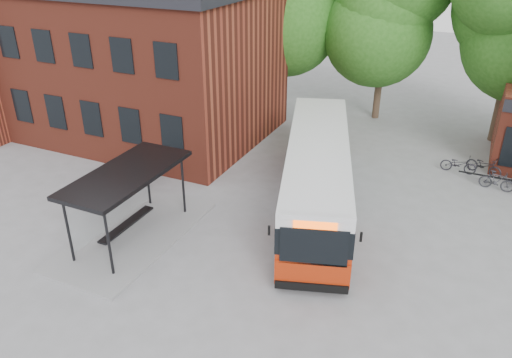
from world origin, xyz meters
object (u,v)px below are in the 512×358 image
at_px(bus_shelter, 130,205).
at_px(bicycle_0, 458,164).
at_px(bicycle_1, 497,181).
at_px(bicycle_2, 484,165).
at_px(city_bus, 317,176).

distance_m(bus_shelter, bicycle_0, 16.11).
height_order(bicycle_1, bicycle_2, bicycle_2).
bearing_deg(bicycle_0, bus_shelter, 136.96).
distance_m(bus_shelter, city_bus, 7.81).
relative_size(city_bus, bicycle_2, 6.74).
bearing_deg(bus_shelter, bicycle_0, 46.34).
relative_size(bicycle_1, bicycle_2, 0.87).
distance_m(bicycle_0, bicycle_1, 2.18).
height_order(bus_shelter, bicycle_0, bus_shelter).
xyz_separation_m(bicycle_0, bicycle_2, (1.17, 0.30, 0.02)).
bearing_deg(bus_shelter, city_bus, 42.52).
bearing_deg(bicycle_0, bicycle_2, -74.72).
height_order(bus_shelter, bicycle_2, bus_shelter).
bearing_deg(city_bus, bicycle_2, 28.08).
relative_size(bus_shelter, bicycle_0, 4.10).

